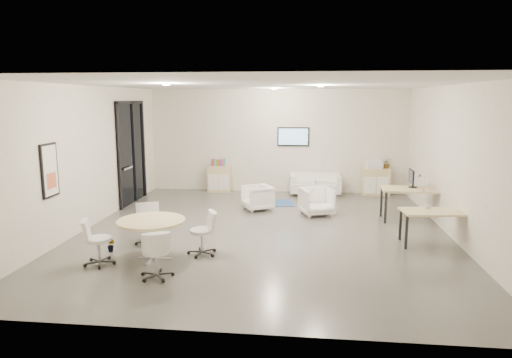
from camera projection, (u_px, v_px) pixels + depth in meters
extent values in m
cube|color=#514E4A|center=(263.00, 248.00, 10.20)|extent=(8.00, 9.00, 0.80)
cube|color=white|center=(264.00, 65.00, 9.51)|extent=(8.00, 9.00, 0.80)
cube|color=beige|center=(278.00, 140.00, 14.65)|extent=(8.00, 0.80, 3.20)
cube|color=beige|center=(222.00, 217.00, 5.06)|extent=(8.00, 0.80, 3.20)
cube|color=beige|center=(71.00, 157.00, 10.33)|extent=(0.80, 9.00, 3.20)
cube|color=beige|center=(476.00, 163.00, 9.37)|extent=(0.80, 9.00, 3.20)
cube|color=black|center=(131.00, 152.00, 12.76)|extent=(0.02, 1.90, 2.85)
cube|color=black|center=(130.00, 102.00, 12.52)|extent=(0.06, 1.90, 0.08)
cube|color=black|center=(119.00, 156.00, 11.87)|extent=(0.06, 0.08, 2.85)
cube|color=black|center=(144.00, 149.00, 13.65)|extent=(0.06, 0.08, 2.85)
cube|color=black|center=(134.00, 152.00, 12.91)|extent=(0.06, 0.07, 2.85)
cube|color=#B2B2B7|center=(128.00, 168.00, 12.38)|extent=(0.04, 0.60, 0.05)
cube|color=black|center=(49.00, 170.00, 8.73)|extent=(0.04, 0.54, 1.04)
cube|color=white|center=(51.00, 170.00, 8.73)|extent=(0.01, 0.46, 0.96)
cube|color=#D5623C|center=(51.00, 181.00, 8.76)|extent=(0.01, 0.32, 0.30)
cube|color=black|center=(293.00, 137.00, 14.14)|extent=(0.98, 0.05, 0.58)
cube|color=#87C3EA|center=(293.00, 137.00, 14.12)|extent=(0.90, 0.01, 0.50)
cylinder|color=#FFEAC6|center=(166.00, 84.00, 8.80)|extent=(0.14, 0.14, 0.03)
cylinder|color=#FFEAC6|center=(321.00, 86.00, 9.94)|extent=(0.14, 0.14, 0.03)
cylinder|color=#FFEAC6|center=(274.00, 89.00, 12.52)|extent=(0.14, 0.14, 0.03)
cube|color=#DCBE84|center=(220.00, 179.00, 14.45)|extent=(0.73, 0.36, 0.82)
cube|color=white|center=(213.00, 182.00, 14.30)|extent=(0.31, 0.02, 0.49)
cube|color=white|center=(224.00, 182.00, 14.26)|extent=(0.31, 0.02, 0.49)
cube|color=#DCBE84|center=(376.00, 182.00, 13.91)|extent=(0.83, 0.39, 0.83)
cube|color=white|center=(370.00, 185.00, 13.75)|extent=(0.35, 0.02, 0.50)
cube|color=white|center=(383.00, 186.00, 13.71)|extent=(0.35, 0.02, 0.50)
cube|color=red|center=(212.00, 162.00, 14.39)|extent=(0.04, 0.14, 0.22)
cube|color=#337FCC|center=(214.00, 162.00, 14.38)|extent=(0.04, 0.14, 0.22)
cube|color=gold|center=(216.00, 162.00, 14.38)|extent=(0.04, 0.14, 0.22)
cube|color=#4CB24C|center=(217.00, 162.00, 14.37)|extent=(0.04, 0.14, 0.22)
cube|color=#CC6619|center=(219.00, 162.00, 14.36)|extent=(0.04, 0.14, 0.22)
cube|color=purple|center=(221.00, 163.00, 14.36)|extent=(0.04, 0.14, 0.22)
cube|color=#E54C7F|center=(222.00, 163.00, 14.35)|extent=(0.04, 0.14, 0.22)
cube|color=teal|center=(224.00, 163.00, 14.35)|extent=(0.04, 0.14, 0.22)
cube|color=white|center=(374.00, 164.00, 13.83)|extent=(0.49, 0.43, 0.26)
cube|color=white|center=(374.00, 159.00, 13.80)|extent=(0.37, 0.32, 0.06)
cube|color=white|center=(315.00, 187.00, 13.94)|extent=(1.55, 0.82, 0.28)
cube|color=white|center=(315.00, 177.00, 14.18)|extent=(1.52, 0.23, 0.28)
cube|color=white|center=(292.00, 182.00, 14.00)|extent=(0.16, 0.76, 0.57)
cube|color=white|center=(338.00, 183.00, 13.84)|extent=(0.16, 0.76, 0.57)
cube|color=navy|center=(270.00, 203.00, 12.87)|extent=(1.45, 1.07, 0.01)
imported|color=white|center=(257.00, 196.00, 12.05)|extent=(0.91, 0.92, 0.72)
imported|color=white|center=(317.00, 200.00, 11.50)|extent=(0.93, 0.90, 0.76)
cube|color=#DCBE84|center=(414.00, 190.00, 10.90)|extent=(1.56, 0.86, 0.04)
cube|color=black|center=(386.00, 208.00, 10.73)|extent=(0.05, 0.05, 0.74)
cube|color=black|center=(447.00, 209.00, 10.58)|extent=(0.05, 0.05, 0.74)
cube|color=black|center=(381.00, 202.00, 11.36)|extent=(0.05, 0.05, 0.74)
cube|color=black|center=(439.00, 203.00, 11.21)|extent=(0.05, 0.05, 0.74)
cube|color=#DCBE84|center=(437.00, 212.00, 9.03)|extent=(1.43, 0.82, 0.04)
cube|color=black|center=(406.00, 232.00, 8.87)|extent=(0.05, 0.05, 0.67)
cube|color=black|center=(475.00, 234.00, 8.74)|extent=(0.05, 0.05, 0.67)
cube|color=black|center=(400.00, 224.00, 9.45)|extent=(0.05, 0.05, 0.67)
cube|color=black|center=(464.00, 226.00, 9.31)|extent=(0.05, 0.05, 0.67)
cylinder|color=black|center=(413.00, 187.00, 11.04)|extent=(0.20, 0.20, 0.02)
cube|color=black|center=(413.00, 182.00, 11.02)|extent=(0.04, 0.03, 0.24)
cube|color=black|center=(411.00, 176.00, 11.00)|extent=(0.03, 0.50, 0.32)
cylinder|color=#DCBE84|center=(151.00, 221.00, 8.24)|extent=(1.23, 1.23, 0.04)
cylinder|color=#B2B2B7|center=(152.00, 241.00, 8.31)|extent=(0.10, 0.10, 0.70)
cube|color=#B2B2B7|center=(153.00, 258.00, 8.36)|extent=(0.72, 0.06, 0.03)
cube|color=#B2B2B7|center=(153.00, 258.00, 8.36)|extent=(0.06, 0.72, 0.03)
imported|color=#3F7F3F|center=(387.00, 165.00, 13.77)|extent=(0.29, 0.32, 0.23)
imported|color=#3F7F3F|center=(111.00, 249.00, 8.75)|extent=(0.23, 0.31, 0.12)
imported|color=white|center=(428.00, 206.00, 9.21)|extent=(0.15, 0.13, 0.12)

